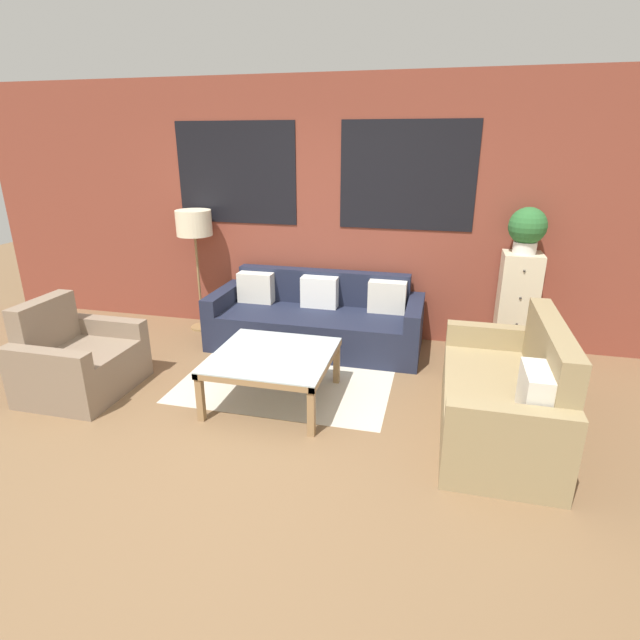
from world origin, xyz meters
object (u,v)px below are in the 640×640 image
settee_vintage (505,398)px  drawer_cabinet (516,306)px  armchair_corner (78,362)px  coffee_table (273,360)px  floor_lamp (194,228)px  couch_dark (316,321)px  potted_plant (527,228)px

settee_vintage → drawer_cabinet: size_ratio=1.47×
armchair_corner → coffee_table: (1.76, 0.24, 0.10)m
settee_vintage → floor_lamp: (-3.31, 1.58, 0.91)m
settee_vintage → drawer_cabinet: drawer_cabinet is taller
settee_vintage → drawer_cabinet: (0.23, 1.62, 0.24)m
armchair_corner → drawer_cabinet: drawer_cabinet is taller
couch_dark → drawer_cabinet: size_ratio=2.07×
coffee_table → floor_lamp: (-1.43, 1.49, 0.83)m
coffee_table → couch_dark: bearing=87.7°
couch_dark → drawer_cabinet: bearing=6.4°
armchair_corner → potted_plant: (3.88, 1.77, 1.07)m
armchair_corner → floor_lamp: size_ratio=0.66×
coffee_table → potted_plant: bearing=35.9°
floor_lamp → potted_plant: potted_plant is taller
couch_dark → potted_plant: size_ratio=5.05×
floor_lamp → drawer_cabinet: bearing=0.6°
settee_vintage → potted_plant: bearing=81.8°
potted_plant → coffee_table: bearing=-144.1°
couch_dark → armchair_corner: size_ratio=2.44×
armchair_corner → potted_plant: bearing=24.6°
settee_vintage → coffee_table: settee_vintage is taller
armchair_corner → coffee_table: armchair_corner is taller
settee_vintage → armchair_corner: 3.65m
armchair_corner → drawer_cabinet: 4.27m
coffee_table → drawer_cabinet: 2.62m
couch_dark → floor_lamp: 1.76m
armchair_corner → coffee_table: 1.78m
couch_dark → floor_lamp: bearing=172.5°
armchair_corner → drawer_cabinet: size_ratio=0.85×
settee_vintage → armchair_corner: bearing=-177.6°
settee_vintage → floor_lamp: size_ratio=1.14×
drawer_cabinet → potted_plant: potted_plant is taller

